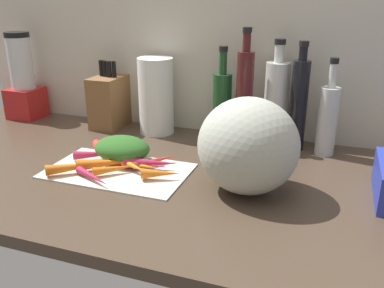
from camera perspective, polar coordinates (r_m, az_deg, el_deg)
The scene contains 25 objects.
ground_plane at distance 115.24cm, azimuth -5.65°, elevation -4.12°, with size 170.00×80.00×3.00cm, color #47382B.
wall_back at distance 141.45cm, azimuth 0.68°, elevation 13.87°, with size 170.00×3.00×60.00cm, color beige.
cutting_board at distance 114.06cm, azimuth -10.20°, elevation -3.59°, with size 38.28×22.86×0.80cm, color beige.
carrot_0 at distance 121.89cm, azimuth -12.86°, elevation -1.32°, with size 2.57×2.57×13.47cm, color #B2264C.
carrot_1 at distance 111.28cm, azimuth -10.55°, elevation -3.36°, with size 2.32×2.32×11.93cm, color orange.
carrot_2 at distance 125.20cm, azimuth -12.79°, elevation -0.69°, with size 2.72×2.72×10.03cm, color red.
carrot_3 at distance 112.41cm, azimuth -7.16°, elevation -2.97°, with size 2.10×2.10×10.29cm, color orange.
carrot_4 at distance 114.25cm, azimuth -11.47°, elevation -2.56°, with size 3.14×3.14×17.14cm, color orange.
carrot_5 at distance 112.48cm, azimuth -5.71°, elevation -2.61°, with size 3.14×3.14×14.55cm, color #B2264C.
carrot_6 at distance 106.32cm, azimuth -4.37°, elevation -4.09°, with size 2.77×2.77×10.03cm, color orange.
carrot_7 at distance 115.09cm, azimuth -4.99°, elevation -2.27°, with size 2.27×2.27×14.17cm, color red.
carrot_8 at distance 112.99cm, azimuth -6.93°, elevation -2.82°, with size 2.16×2.16×15.18cm, color #B2264C.
carrot_9 at distance 108.04cm, azimuth -13.60°, elevation -4.45°, with size 2.00×2.00×13.12cm, color #B2264C.
carrot_10 at distance 112.84cm, azimuth -8.84°, elevation -2.69°, with size 3.09×3.09×15.18cm, color orange.
carrot_11 at distance 114.11cm, azimuth -15.34°, elevation -3.00°, with size 2.89×2.89×17.28cm, color orange.
carrot_greens_pile at distance 118.42cm, azimuth -9.67°, elevation -0.61°, with size 16.31×12.55×6.90cm, color #2D6023.
winter_squash at distance 98.28cm, azimuth 7.78°, elevation -0.29°, with size 24.30×22.18×23.50cm, color #B2B7A8.
knife_block at distance 150.31cm, azimuth -11.37°, elevation 5.86°, with size 9.74×14.95×23.61cm.
blender_appliance at distance 169.91cm, azimuth -22.34°, elevation 7.97°, with size 11.61×11.61×32.22cm.
paper_towel_roll at distance 140.46cm, azimuth -5.01°, elevation 6.63°, with size 11.82×11.82×25.67cm, color white.
bottle_0 at distance 132.34cm, azimuth 4.18°, elevation 5.39°, with size 5.95×5.95×30.52cm.
bottle_1 at distance 128.58cm, azimuth 7.26°, elevation 6.53°, with size 5.23×5.23×36.41cm.
bottle_2 at distance 131.36cm, azimuth 11.55°, elevation 5.71°, with size 7.48×7.48×32.98cm.
bottle_3 at distance 127.91cm, azimuth 14.56°, elevation 5.42°, with size 5.16×5.16×32.95cm.
bottle_4 at distance 127.18cm, azimuth 18.29°, elevation 3.33°, with size 5.70×5.70×28.81cm.
Camera 1 is at (45.69, -94.37, 46.31)cm, focal length 38.47 mm.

